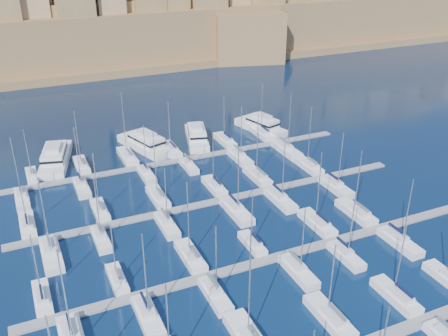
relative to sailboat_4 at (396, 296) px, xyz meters
name	(u,v)px	position (x,y,z in m)	size (l,w,h in m)	color
ground	(242,225)	(-11.98, 28.65, -0.74)	(600.00, 600.00, 0.00)	black
pontoon_mid_near	(273,258)	(-11.98, 16.65, -0.54)	(84.00, 2.00, 0.40)	slate
pontoon_mid_far	(220,200)	(-11.98, 38.65, -0.54)	(84.00, 2.00, 0.40)	slate
pontoon_far	(184,159)	(-11.98, 60.65, -0.54)	(84.00, 2.00, 0.40)	slate
sailboat_3	(330,317)	(-11.78, 0.37, 0.01)	(2.90, 9.68, 13.02)	silver
sailboat_4	(396,296)	(0.00, 0.00, 0.00)	(2.68, 8.93, 13.29)	silver
sailboat_12	(42,298)	(-48.84, 21.57, -0.02)	(2.42, 8.05, 11.88)	silver
sailboat_13	(117,279)	(-37.54, 21.33, -0.03)	(2.27, 7.57, 10.91)	silver
sailboat_14	(191,256)	(-24.78, 22.20, 0.02)	(2.80, 9.34, 14.94)	silver
sailboat_15	(253,244)	(-13.48, 21.30, -0.04)	(2.25, 7.50, 10.64)	silver
sailboat_16	(317,223)	(0.75, 22.29, 0.02)	(2.86, 9.52, 15.40)	silver
sailboat_17	(356,212)	(9.90, 22.48, 0.02)	(2.97, 9.91, 13.98)	silver
sailboat_19	(148,316)	(-35.51, 11.18, 0.02)	(2.75, 9.16, 15.38)	silver
sailboat_20	(215,295)	(-24.87, 11.55, 0.00)	(2.53, 8.42, 13.53)	silver
sailboat_21	(298,271)	(-10.26, 11.34, 0.00)	(2.66, 8.85, 13.05)	silver
sailboat_22	(346,255)	(-0.63, 11.71, 0.00)	(2.43, 8.10, 13.57)	silver
sailboat_23	(400,242)	(10.57, 11.12, 0.01)	(2.78, 9.28, 13.68)	silver
sailboat_24	(28,225)	(-49.13, 44.05, 0.01)	(2.71, 9.02, 13.83)	silver
sailboat_25	(100,210)	(-35.65, 43.80, 0.00)	(2.55, 8.51, 13.14)	silver
sailboat_26	(158,197)	(-23.63, 44.17, 0.02)	(2.78, 9.27, 15.59)	silver
sailboat_27	(214,186)	(-11.09, 43.93, 0.00)	(2.63, 8.78, 13.11)	silver
sailboat_28	(258,176)	(-0.40, 44.27, 0.02)	(2.84, 9.47, 15.31)	silver
sailboat_29	(309,166)	(12.99, 44.18, 0.02)	(2.79, 9.29, 15.30)	silver
sailboat_30	(51,254)	(-46.25, 32.57, 0.04)	(3.13, 10.42, 16.01)	silver
sailboat_31	(101,239)	(-37.54, 33.73, 0.00)	(2.41, 8.04, 13.29)	silver
sailboat_32	(167,225)	(-25.32, 33.42, -0.01)	(2.61, 8.69, 12.88)	silver
sailboat_33	(236,211)	(-11.21, 32.64, 0.03)	(3.08, 10.26, 15.16)	silver
sailboat_34	(280,199)	(-1.09, 33.01, 0.01)	(2.85, 9.51, 14.05)	silver
sailboat_35	(336,187)	(12.60, 32.94, 0.01)	(2.90, 9.66, 13.71)	silver
sailboat_36	(32,176)	(-46.49, 65.39, -0.02)	(2.30, 7.68, 12.02)	silver
sailboat_37	(82,165)	(-35.37, 66.20, 0.01)	(2.80, 9.33, 14.24)	silver
sailboat_38	(128,156)	(-24.28, 66.69, 0.04)	(3.10, 10.32, 17.14)	silver
sailboat_39	(171,150)	(-13.27, 66.36, 0.01)	(2.90, 9.66, 13.50)	silver
sailboat_40	(225,140)	(1.52, 66.27, 0.00)	(2.84, 9.47, 12.87)	silver
sailboat_41	(262,133)	(12.69, 66.59, 0.02)	(3.04, 10.14, 14.72)	silver
sailboat_42	(22,198)	(-49.27, 55.32, 0.01)	(2.67, 8.89, 14.72)	silver
sailboat_43	(82,187)	(-37.24, 55.30, 0.01)	(2.68, 8.93, 14.88)	silver
sailboat_44	(146,174)	(-22.83, 55.61, -0.01)	(2.49, 8.29, 12.95)	silver
sailboat_45	(189,166)	(-12.53, 55.84, -0.03)	(2.35, 7.82, 10.78)	silver
sailboat_46	(240,157)	(0.37, 55.02, 0.01)	(2.85, 9.49, 14.22)	silver
sailboat_47	(287,150)	(13.09, 54.42, 0.04)	(3.21, 10.71, 16.11)	silver
motor_yacht_a	(55,157)	(-40.49, 71.33, 0.99)	(10.25, 19.92, 5.25)	silver
motor_yacht_b	(145,143)	(-18.54, 70.81, 0.99)	(10.72, 18.78, 5.25)	silver
motor_yacht_c	(197,136)	(-4.91, 70.08, 0.99)	(9.18, 17.20, 5.25)	silver
motor_yacht_d	(261,125)	(14.17, 69.98, 0.99)	(9.19, 16.99, 5.25)	silver
fortified_city	(84,20)	(-12.17, 183.91, 14.00)	(460.00, 108.95, 59.52)	brown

